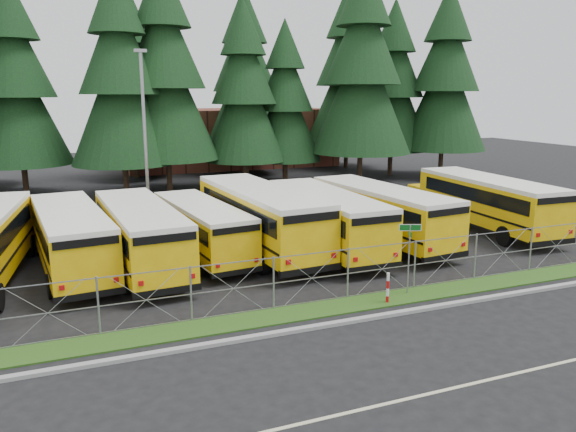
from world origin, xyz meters
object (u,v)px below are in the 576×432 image
(bus_5, at_px, (323,220))
(bus_east, at_px, (483,203))
(light_standard, at_px, (145,131))
(bus_3, at_px, (200,230))
(striped_bollard, at_px, (388,288))
(bus_4, at_px, (257,219))
(bus_1, at_px, (70,240))
(bus_2, at_px, (139,236))
(bus_6, at_px, (377,215))
(street_sign, at_px, (409,244))

(bus_5, bearing_deg, bus_east, 2.08)
(bus_5, bearing_deg, light_standard, 127.64)
(bus_5, bearing_deg, bus_3, 169.68)
(striped_bollard, bearing_deg, bus_4, 104.14)
(bus_east, relative_size, striped_bollard, 9.70)
(bus_1, xyz_separation_m, bus_5, (11.76, -0.82, 0.04))
(bus_east, bearing_deg, bus_2, -177.32)
(bus_6, relative_size, light_standard, 1.12)
(bus_5, xyz_separation_m, striped_bollard, (-0.96, -7.68, -0.88))
(bus_2, xyz_separation_m, bus_6, (12.10, -0.11, 0.03))
(bus_4, xyz_separation_m, bus_6, (6.33, -0.77, -0.12))
(bus_1, relative_size, bus_2, 0.98)
(bus_4, relative_size, light_standard, 1.21)
(bus_3, distance_m, bus_east, 16.27)
(bus_6, bearing_deg, bus_3, 168.60)
(bus_4, distance_m, light_standard, 10.12)
(bus_5, relative_size, street_sign, 4.00)
(bus_1, relative_size, bus_6, 0.96)
(bus_east, height_order, street_sign, bus_east)
(street_sign, height_order, light_standard, light_standard)
(bus_2, xyz_separation_m, bus_3, (2.93, 0.81, -0.15))
(bus_2, relative_size, striped_bollard, 9.26)
(light_standard, bearing_deg, striped_bollard, -69.91)
(bus_3, bearing_deg, light_standard, 92.23)
(bus_4, relative_size, bus_east, 1.05)
(bus_4, bearing_deg, bus_3, 172.77)
(bus_2, distance_m, bus_4, 5.81)
(bus_1, xyz_separation_m, bus_2, (2.85, -0.53, 0.03))
(bus_6, bearing_deg, bus_east, -4.23)
(bus_2, height_order, bus_east, bus_east)
(light_standard, bearing_deg, bus_1, -118.12)
(street_sign, distance_m, light_standard, 18.43)
(bus_3, relative_size, light_standard, 0.98)
(bus_2, bearing_deg, bus_6, -4.20)
(bus_2, height_order, street_sign, bus_2)
(bus_3, relative_size, striped_bollard, 8.29)
(bus_6, distance_m, striped_bollard, 8.94)
(striped_bollard, bearing_deg, bus_5, 82.87)
(bus_3, height_order, light_standard, light_standard)
(bus_5, relative_size, light_standard, 1.11)
(bus_6, bearing_deg, bus_2, 173.80)
(bus_6, relative_size, striped_bollard, 9.44)
(bus_1, xyz_separation_m, bus_6, (14.96, -0.65, 0.05))
(bus_1, distance_m, bus_2, 2.90)
(street_sign, bearing_deg, striped_bollard, -155.64)
(bus_1, height_order, bus_2, bus_2)
(bus_2, distance_m, light_standard, 10.08)
(street_sign, relative_size, light_standard, 0.28)
(bus_5, height_order, light_standard, light_standard)
(bus_2, bearing_deg, bus_1, 165.75)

